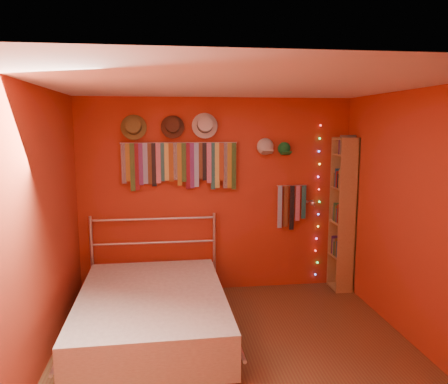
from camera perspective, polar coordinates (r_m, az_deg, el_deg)
name	(u,v)px	position (r m, az deg, el deg)	size (l,w,h in m)	color
ground	(239,356)	(4.39, 1.91, -20.63)	(3.50, 3.50, 0.00)	brown
back_wall	(217,196)	(5.63, -0.94, -0.50)	(3.50, 0.02, 2.50)	#AE2C1C
right_wall	(421,221)	(4.56, 24.31, -3.48)	(0.02, 3.50, 2.50)	#AE2C1C
left_wall	(35,233)	(4.04, -23.41, -4.92)	(0.02, 3.50, 2.50)	#AE2C1C
ceiling	(240,84)	(3.84, 2.11, 13.91)	(3.50, 3.50, 0.02)	white
tie_rack	(180,163)	(5.48, -5.71, 3.75)	(1.45, 0.03, 0.60)	silver
small_tie_rack	(291,204)	(5.78, 8.77, -1.61)	(0.40, 0.03, 0.59)	silver
fedora_olive	(133,127)	(5.44, -11.74, 8.37)	(0.31, 0.17, 0.31)	brown
fedora_brown	(173,126)	(5.43, -6.73, 8.52)	(0.29, 0.16, 0.28)	#432518
fedora_white	(205,125)	(5.45, -2.50, 8.74)	(0.32, 0.17, 0.32)	beige
cap_white	(265,147)	(5.62, 5.41, 5.90)	(0.20, 0.25, 0.20)	beige
cap_green	(284,149)	(5.68, 7.87, 5.63)	(0.17, 0.22, 0.17)	#19732D
fairy_lights	(318,202)	(5.92, 12.20, -1.26)	(0.06, 0.02, 2.03)	#FF3333
reading_lamp	(312,203)	(5.70, 11.43, -1.43)	(0.07, 0.28, 0.08)	silver
bookshelf	(345,213)	(5.89, 15.58, -2.71)	(0.25, 0.34, 2.00)	olive
bed	(152,312)	(4.74, -9.36, -15.17)	(1.61, 2.17, 1.04)	silver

